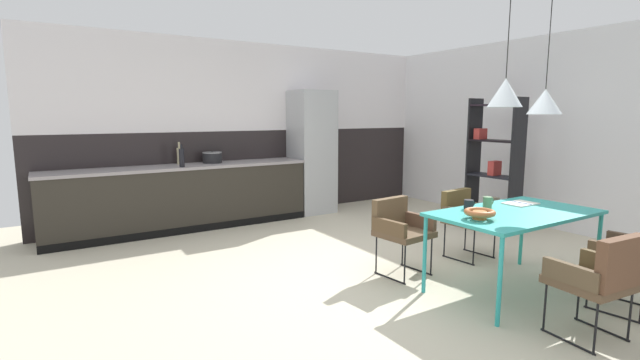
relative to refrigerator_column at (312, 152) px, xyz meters
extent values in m
plane|color=beige|center=(-0.82, -3.01, -1.00)|extent=(8.91, 8.91, 0.00)
cube|color=black|center=(-0.82, 0.36, -0.32)|extent=(6.50, 0.12, 1.36)
cube|color=white|center=(-0.82, 0.36, 1.04)|extent=(6.50, 0.12, 1.36)
cube|color=white|center=(2.37, -3.01, 0.36)|extent=(0.12, 6.85, 2.73)
cube|color=#2C2822|center=(-2.13, 0.00, -0.57)|extent=(3.59, 0.60, 0.87)
cube|color=gray|center=(-2.13, 0.00, -0.11)|extent=(3.62, 0.63, 0.04)
cube|color=black|center=(-2.13, -0.30, -0.95)|extent=(3.59, 0.01, 0.10)
cube|color=#ADAFB2|center=(0.00, 0.00, 0.00)|extent=(0.64, 0.60, 2.00)
cube|color=teal|center=(-0.20, -3.88, -0.27)|extent=(1.53, 0.86, 0.03)
cylinder|color=teal|center=(-0.92, -3.49, -0.64)|extent=(0.04, 0.04, 0.72)
cylinder|color=teal|center=(0.53, -3.49, -0.64)|extent=(0.04, 0.04, 0.72)
cylinder|color=teal|center=(-0.92, -4.28, -0.64)|extent=(0.04, 0.04, 0.72)
cylinder|color=teal|center=(0.53, -4.28, -0.64)|extent=(0.04, 0.04, 0.72)
cube|color=brown|center=(-0.76, -3.05, -0.57)|extent=(0.52, 0.51, 0.06)
cube|color=brown|center=(-0.78, -2.85, -0.39)|extent=(0.46, 0.13, 0.31)
cube|color=brown|center=(-0.54, -3.03, -0.47)|extent=(0.09, 0.42, 0.14)
cube|color=brown|center=(-0.98, -3.07, -0.47)|extent=(0.09, 0.42, 0.14)
cylinder|color=black|center=(-0.54, -3.22, -0.80)|extent=(0.02, 0.02, 0.40)
cylinder|color=black|center=(-0.94, -3.26, -0.80)|extent=(0.02, 0.02, 0.40)
cylinder|color=black|center=(-0.58, -2.84, -0.80)|extent=(0.02, 0.02, 0.40)
cylinder|color=black|center=(-0.98, -2.88, -0.80)|extent=(0.02, 0.02, 0.40)
cylinder|color=black|center=(-0.56, -3.03, -0.99)|extent=(0.06, 0.41, 0.02)
cylinder|color=black|center=(-0.96, -3.07, -0.99)|extent=(0.06, 0.41, 0.02)
cube|color=brown|center=(-0.52, -4.72, -0.59)|extent=(0.52, 0.50, 0.06)
cube|color=brown|center=(-0.53, -4.92, -0.38)|extent=(0.46, 0.12, 0.36)
cube|color=brown|center=(-0.74, -4.70, -0.49)|extent=(0.09, 0.42, 0.14)
cube|color=brown|center=(-0.30, -4.74, -0.49)|extent=(0.09, 0.42, 0.14)
cylinder|color=black|center=(-0.70, -4.51, -0.81)|extent=(0.02, 0.02, 0.38)
cylinder|color=black|center=(-0.30, -4.55, -0.81)|extent=(0.02, 0.02, 0.38)
cylinder|color=black|center=(-0.73, -4.89, -0.81)|extent=(0.02, 0.02, 0.38)
cylinder|color=black|center=(-0.33, -4.93, -0.81)|extent=(0.02, 0.02, 0.38)
cylinder|color=black|center=(-0.72, -4.70, -0.99)|extent=(0.05, 0.41, 0.02)
cylinder|color=black|center=(-0.32, -4.74, -0.99)|extent=(0.05, 0.41, 0.02)
cube|color=brown|center=(0.25, -3.04, -0.57)|extent=(0.52, 0.50, 0.06)
cube|color=brown|center=(0.23, -2.84, -0.39)|extent=(0.46, 0.12, 0.30)
cube|color=brown|center=(0.47, -3.02, -0.47)|extent=(0.09, 0.42, 0.14)
cube|color=brown|center=(0.03, -3.06, -0.47)|extent=(0.09, 0.42, 0.14)
cylinder|color=black|center=(0.46, -3.21, -0.80)|extent=(0.02, 0.02, 0.40)
cylinder|color=black|center=(0.06, -3.25, -0.80)|extent=(0.02, 0.02, 0.40)
cylinder|color=black|center=(0.43, -2.83, -0.80)|extent=(0.02, 0.02, 0.40)
cylinder|color=black|center=(0.03, -2.87, -0.80)|extent=(0.02, 0.02, 0.40)
cylinder|color=black|center=(0.45, -3.02, -0.99)|extent=(0.05, 0.41, 0.02)
cylinder|color=black|center=(0.05, -3.06, -0.99)|extent=(0.05, 0.41, 0.02)
cube|color=brown|center=(0.22, -4.63, -0.58)|extent=(0.54, 0.52, 0.06)
cube|color=brown|center=(0.00, -4.66, -0.48)|extent=(0.11, 0.42, 0.14)
cube|color=brown|center=(0.44, -4.60, -0.48)|extent=(0.11, 0.42, 0.14)
cylinder|color=black|center=(-0.01, -4.47, -0.80)|extent=(0.02, 0.02, 0.40)
cylinder|color=black|center=(0.39, -4.41, -0.80)|extent=(0.02, 0.02, 0.40)
cylinder|color=black|center=(0.02, -4.66, -0.99)|extent=(0.07, 0.41, 0.02)
cylinder|color=black|center=(0.42, -4.60, -0.99)|extent=(0.07, 0.41, 0.02)
cylinder|color=#B2662D|center=(-0.72, -3.91, -0.22)|extent=(0.11, 0.11, 0.07)
torus|color=#B16031|center=(-0.72, -3.91, -0.20)|extent=(0.26, 0.26, 0.05)
cube|color=white|center=(0.08, -3.70, -0.25)|extent=(0.15, 0.22, 0.01)
cube|color=white|center=(0.23, -3.70, -0.25)|extent=(0.15, 0.22, 0.01)
cube|color=#334C8C|center=(0.15, -3.70, -0.24)|extent=(0.01, 0.23, 0.00)
cylinder|color=black|center=(-0.47, -3.59, -0.21)|extent=(0.09, 0.09, 0.09)
torus|color=black|center=(-0.41, -3.59, -0.21)|extent=(0.06, 0.01, 0.06)
cylinder|color=#5B8456|center=(-0.29, -3.66, -0.20)|extent=(0.08, 0.08, 0.11)
torus|color=#5B8456|center=(-0.24, -3.66, -0.20)|extent=(0.07, 0.01, 0.07)
cylinder|color=black|center=(-1.66, 0.09, -0.02)|extent=(0.28, 0.28, 0.15)
cylinder|color=gray|center=(-1.66, 0.09, 0.06)|extent=(0.28, 0.28, 0.01)
sphere|color=black|center=(-1.66, 0.09, 0.08)|extent=(0.02, 0.02, 0.02)
cylinder|color=tan|center=(-2.12, 0.17, 0.03)|extent=(0.07, 0.07, 0.23)
cylinder|color=tan|center=(-2.12, 0.17, 0.19)|extent=(0.03, 0.03, 0.08)
cylinder|color=black|center=(-2.19, -0.20, 0.04)|extent=(0.07, 0.07, 0.25)
cylinder|color=black|center=(-2.19, -0.20, 0.19)|extent=(0.03, 0.03, 0.06)
cube|color=black|center=(1.64, -1.92, -0.08)|extent=(0.30, 0.03, 1.85)
cube|color=black|center=(1.64, -2.65, -0.08)|extent=(0.30, 0.03, 1.85)
cube|color=black|center=(1.64, -2.29, -0.75)|extent=(0.30, 0.71, 0.02)
cube|color=beige|center=(1.64, -2.30, -0.65)|extent=(0.18, 0.10, 0.17)
cube|color=black|center=(1.64, -2.29, -0.25)|extent=(0.30, 0.71, 0.02)
cube|color=#B73833|center=(1.64, -2.30, -0.14)|extent=(0.18, 0.10, 0.20)
cube|color=black|center=(1.64, -2.29, 0.25)|extent=(0.30, 0.71, 0.02)
cube|color=#B73833|center=(1.64, -2.03, 0.34)|extent=(0.18, 0.10, 0.15)
cube|color=black|center=(1.64, -2.29, 0.75)|extent=(0.30, 0.71, 0.02)
cylinder|color=black|center=(-0.50, -3.93, 1.29)|extent=(0.01, 0.01, 0.76)
cone|color=silver|center=(-0.50, -3.93, 0.79)|extent=(0.28, 0.28, 0.23)
cylinder|color=black|center=(0.11, -3.90, 1.26)|extent=(0.01, 0.01, 0.83)
cone|color=silver|center=(0.11, -3.90, 0.73)|extent=(0.30, 0.30, 0.23)
camera|label=1|loc=(-3.81, -6.28, 0.62)|focal=25.02mm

